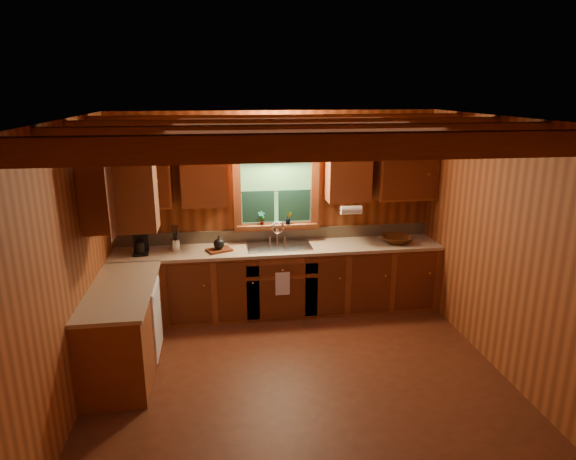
% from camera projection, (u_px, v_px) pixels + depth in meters
% --- Properties ---
extents(room, '(4.20, 4.20, 4.20)m').
position_uv_depth(room, '(300.00, 258.00, 4.71)').
color(room, '#502413').
rests_on(room, ground).
extents(ceiling_beams, '(4.20, 2.54, 0.18)m').
position_uv_depth(ceiling_beams, '(301.00, 132.00, 4.38)').
color(ceiling_beams, brown).
rests_on(ceiling_beams, room).
extents(base_cabinets, '(4.20, 2.22, 0.86)m').
position_uv_depth(base_cabinets, '(243.00, 292.00, 6.10)').
color(base_cabinets, brown).
rests_on(base_cabinets, ground).
extents(countertop, '(4.20, 2.24, 0.04)m').
position_uv_depth(countertop, '(243.00, 258.00, 5.99)').
color(countertop, tan).
rests_on(countertop, base_cabinets).
extents(backsplash, '(4.20, 0.02, 0.16)m').
position_uv_depth(backsplash, '(276.00, 234.00, 6.59)').
color(backsplash, tan).
rests_on(backsplash, room).
extents(dishwasher_panel, '(0.02, 0.60, 0.80)m').
position_uv_depth(dishwasher_panel, '(157.00, 319.00, 5.39)').
color(dishwasher_panel, white).
rests_on(dishwasher_panel, base_cabinets).
extents(upper_cabinets, '(4.19, 1.77, 0.78)m').
position_uv_depth(upper_cabinets, '(233.00, 178.00, 5.84)').
color(upper_cabinets, brown).
rests_on(upper_cabinets, room).
extents(window, '(1.12, 0.08, 1.00)m').
position_uv_depth(window, '(276.00, 195.00, 6.42)').
color(window, brown).
rests_on(window, room).
extents(window_sill, '(1.06, 0.14, 0.04)m').
position_uv_depth(window_sill, '(277.00, 226.00, 6.49)').
color(window_sill, brown).
rests_on(window_sill, room).
extents(wall_sconce, '(0.45, 0.21, 0.17)m').
position_uv_depth(wall_sconce, '(277.00, 147.00, 6.13)').
color(wall_sconce, black).
rests_on(wall_sconce, room).
extents(paper_towel_roll, '(0.27, 0.11, 0.11)m').
position_uv_depth(paper_towel_roll, '(351.00, 210.00, 6.27)').
color(paper_towel_roll, white).
rests_on(paper_towel_roll, upper_cabinets).
extents(dish_towel, '(0.18, 0.01, 0.30)m').
position_uv_depth(dish_towel, '(283.00, 284.00, 6.13)').
color(dish_towel, white).
rests_on(dish_towel, base_cabinets).
extents(sink, '(0.82, 0.48, 0.43)m').
position_uv_depth(sink, '(279.00, 250.00, 6.36)').
color(sink, silver).
rests_on(sink, countertop).
extents(coffee_maker, '(0.18, 0.23, 0.32)m').
position_uv_depth(coffee_maker, '(140.00, 241.00, 6.04)').
color(coffee_maker, black).
rests_on(coffee_maker, countertop).
extents(utensil_crock, '(0.12, 0.12, 0.33)m').
position_uv_depth(utensil_crock, '(175.00, 244.00, 6.17)').
color(utensil_crock, silver).
rests_on(utensil_crock, countertop).
extents(cutting_board, '(0.35, 0.31, 0.03)m').
position_uv_depth(cutting_board, '(219.00, 250.00, 6.16)').
color(cutting_board, '#542512').
rests_on(cutting_board, countertop).
extents(teakettle, '(0.14, 0.14, 0.17)m').
position_uv_depth(teakettle, '(219.00, 244.00, 6.14)').
color(teakettle, black).
rests_on(teakettle, cutting_board).
extents(wicker_basket, '(0.44, 0.44, 0.09)m').
position_uv_depth(wicker_basket, '(396.00, 239.00, 6.48)').
color(wicker_basket, '#48230C').
rests_on(wicker_basket, countertop).
extents(potted_plant_left, '(0.10, 0.08, 0.18)m').
position_uv_depth(potted_plant_left, '(262.00, 218.00, 6.43)').
color(potted_plant_left, '#542512').
rests_on(potted_plant_left, window_sill).
extents(potted_plant_right, '(0.10, 0.09, 0.17)m').
position_uv_depth(potted_plant_right, '(289.00, 218.00, 6.46)').
color(potted_plant_right, '#542512').
rests_on(potted_plant_right, window_sill).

